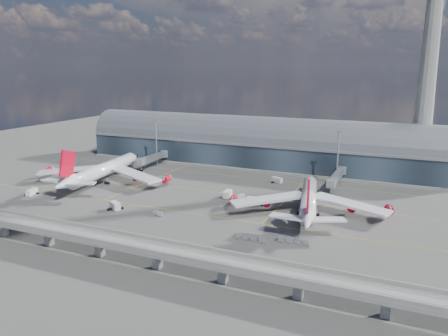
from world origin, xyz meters
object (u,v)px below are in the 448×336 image
at_px(airliner_right, 309,200).
at_px(cargo_train_2, 251,238).
at_px(floodlight_mast_right, 338,156).
at_px(airliner_left, 102,170).
at_px(control_tower, 428,73).
at_px(service_truck_4, 227,194).
at_px(service_truck_5, 277,180).
at_px(floodlight_mast_left, 156,142).
at_px(service_truck_1, 115,206).
at_px(service_truck_0, 32,192).
at_px(service_truck_2, 257,201).
at_px(service_truck_3, 240,198).
at_px(cargo_train_0, 158,213).
at_px(cargo_train_1, 294,241).

xyz_separation_m(airliner_right, cargo_train_2, (-10.97, -33.37, -4.37)).
bearing_deg(floodlight_mast_right, airliner_left, -157.58).
relative_size(control_tower, service_truck_4, 18.24).
relative_size(control_tower, service_truck_5, 17.21).
bearing_deg(floodlight_mast_left, airliner_left, -94.81).
bearing_deg(control_tower, service_truck_1, -136.57).
distance_m(control_tower, service_truck_0, 189.91).
xyz_separation_m(airliner_left, cargo_train_2, (90.34, -38.11, -5.24)).
xyz_separation_m(service_truck_0, service_truck_5, (91.83, 63.01, -0.01)).
distance_m(service_truck_1, service_truck_4, 46.93).
relative_size(floodlight_mast_left, floodlight_mast_right, 1.00).
bearing_deg(service_truck_4, floodlight_mast_right, 42.87).
bearing_deg(control_tower, cargo_train_2, -113.91).
bearing_deg(service_truck_2, service_truck_3, 72.13).
bearing_deg(airliner_left, service_truck_0, -125.08).
bearing_deg(airliner_left, control_tower, 18.99).
relative_size(floodlight_mast_left, airliner_right, 0.40).
bearing_deg(control_tower, airliner_left, -152.96).
distance_m(service_truck_3, cargo_train_2, 42.03).
bearing_deg(airliner_right, service_truck_2, 159.91).
bearing_deg(cargo_train_0, service_truck_0, 70.74).
height_order(service_truck_5, cargo_train_2, service_truck_5).
height_order(service_truck_5, cargo_train_0, service_truck_5).
bearing_deg(cargo_train_1, service_truck_3, 47.99).
relative_size(service_truck_2, cargo_train_0, 1.67).
height_order(service_truck_1, service_truck_4, service_truck_1).
xyz_separation_m(floodlight_mast_left, service_truck_5, (73.35, -8.92, -12.25)).
height_order(service_truck_0, service_truck_2, service_truck_2).
distance_m(floodlight_mast_left, service_truck_1, 79.60).
distance_m(floodlight_mast_left, airliner_left, 43.54).
bearing_deg(service_truck_3, cargo_train_0, -116.88).
height_order(service_truck_0, cargo_train_1, service_truck_0).
bearing_deg(service_truck_1, service_truck_2, -27.26).
bearing_deg(cargo_train_1, service_truck_5, 26.18).
bearing_deg(floodlight_mast_left, floodlight_mast_right, 0.00).
height_order(control_tower, service_truck_3, control_tower).
height_order(airliner_left, service_truck_0, airliner_left).
bearing_deg(floodlight_mast_right, service_truck_5, -161.50).
bearing_deg(service_truck_3, airliner_right, 1.49).
bearing_deg(cargo_train_2, floodlight_mast_left, 45.10).
height_order(service_truck_3, cargo_train_2, service_truck_3).
height_order(floodlight_mast_left, cargo_train_0, floodlight_mast_left).
bearing_deg(service_truck_0, airliner_right, -5.68).
height_order(airliner_left, service_truck_3, airliner_left).
relative_size(control_tower, cargo_train_0, 20.54).
xyz_separation_m(floodlight_mast_left, cargo_train_2, (86.74, -80.86, -12.67)).
height_order(service_truck_3, service_truck_5, service_truck_5).
distance_m(control_tower, floodlight_mast_left, 143.01).
xyz_separation_m(service_truck_5, cargo_train_1, (26.89, -68.68, -0.47)).
height_order(service_truck_0, service_truck_1, service_truck_1).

